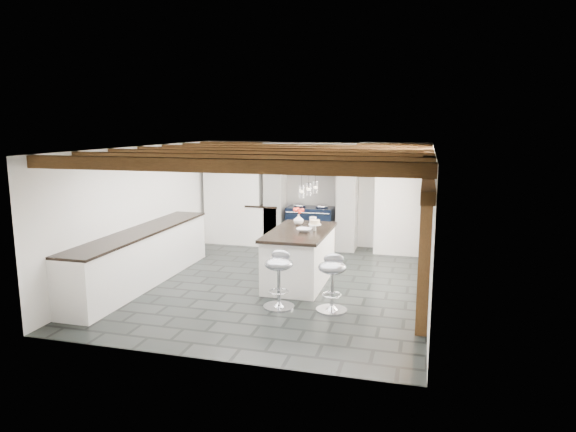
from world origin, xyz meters
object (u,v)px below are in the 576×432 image
(bar_stool_near, at_px, (332,276))
(bar_stool_far, at_px, (279,273))
(range_cooker, at_px, (310,227))
(kitchen_island, at_px, (300,256))

(bar_stool_near, xyz_separation_m, bar_stool_far, (-0.77, -0.07, 0.01))
(range_cooker, height_order, kitchen_island, kitchen_island)
(range_cooker, height_order, bar_stool_far, range_cooker)
(range_cooker, distance_m, kitchen_island, 2.57)
(kitchen_island, height_order, bar_stool_near, kitchen_island)
(bar_stool_near, height_order, bar_stool_far, bar_stool_far)
(range_cooker, bearing_deg, bar_stool_near, -72.93)
(kitchen_island, xyz_separation_m, bar_stool_near, (0.77, -1.21, 0.05))
(range_cooker, xyz_separation_m, bar_stool_far, (0.38, -3.82, 0.07))
(kitchen_island, bearing_deg, bar_stool_near, -57.23)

